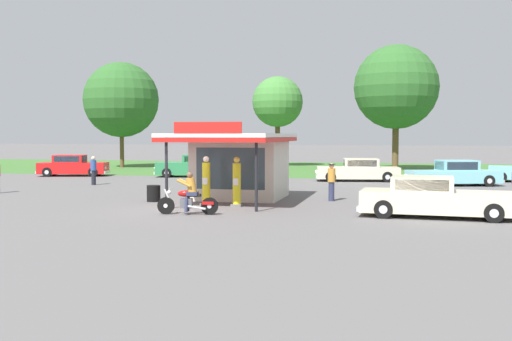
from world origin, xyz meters
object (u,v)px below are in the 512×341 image
Objects in this scene: featured_classic_sedan at (435,199)px; parked_car_second_row_spare at (195,167)px; bystander_standing_back_lot at (93,170)px; parked_car_back_row_far_left at (454,174)px; parked_car_back_row_right at (73,166)px; motorcycle_with_rider at (189,197)px; bystander_admiring_sedan at (332,181)px; gas_pump_offside at (237,184)px; parked_car_back_row_centre_left at (358,171)px; spare_tire_stack at (154,193)px; bystander_leaning_by_kiosk at (265,173)px; gas_pump_nearside at (206,183)px.

parked_car_second_row_spare is at bearing 130.29° from featured_classic_sedan.
parked_car_back_row_far_left is at bearing 12.01° from bystander_standing_back_lot.
parked_car_back_row_right is at bearing 127.77° from bystander_standing_back_lot.
motorcycle_with_rider is 0.44× the size of parked_car_back_row_right.
parked_car_second_row_spare is at bearing 129.45° from bystander_admiring_sedan.
parked_car_back_row_far_left is 3.34× the size of bystander_admiring_sedan.
gas_pump_offside is 0.37× the size of parked_car_second_row_spare.
parked_car_second_row_spare is 3.29× the size of bystander_standing_back_lot.
parked_car_back_row_centre_left reaches higher than spare_tire_stack.
parked_car_second_row_spare is 8.92m from parked_car_back_row_right.
bystander_leaning_by_kiosk is at bearing 132.27° from featured_classic_sedan.
spare_tire_stack is (-2.74, 0.91, -0.59)m from gas_pump_nearside.
parked_car_back_row_far_left is 3.27× the size of bystander_leaning_by_kiosk.
spare_tire_stack is at bearing 128.15° from motorcycle_with_rider.
gas_pump_offside is at bearing -140.75° from bystander_admiring_sedan.
bystander_leaning_by_kiosk is at bearing -120.12° from parked_car_back_row_centre_left.
parked_car_second_row_spare is (-15.20, 17.93, 0.05)m from featured_classic_sedan.
bystander_admiring_sedan is (4.66, 5.84, 0.25)m from motorcycle_with_rider.
parked_car_back_row_right is 18.85m from spare_tire_stack.
motorcycle_with_rider is at bearing -71.72° from parked_car_second_row_spare.
parked_car_back_row_far_left reaches higher than spare_tire_stack.
parked_car_second_row_spare reaches higher than parked_car_back_row_far_left.
parked_car_back_row_right is at bearing 144.97° from featured_classic_sedan.
parked_car_back_row_centre_left is 7.71× the size of spare_tire_stack.
parked_car_back_row_far_left is at bearing -11.49° from parked_car_second_row_spare.
bystander_leaning_by_kiosk reaches higher than parked_car_back_row_centre_left.
bystander_leaning_by_kiosk reaches higher than parked_car_back_row_far_left.
gas_pump_offside is 0.36× the size of featured_classic_sedan.
gas_pump_offside is at bearing -126.86° from parked_car_back_row_far_left.
bystander_leaning_by_kiosk is (0.90, 7.41, -0.04)m from gas_pump_nearside.
motorcycle_with_rider is 10.34m from bystander_leaning_by_kiosk.
bystander_admiring_sedan is (11.01, -13.38, 0.19)m from parked_car_second_row_spare.
motorcycle_with_rider is at bearing -171.70° from featured_classic_sedan.
parked_car_back_row_right is 23.38m from bystander_admiring_sedan.
motorcycle_with_rider is at bearing -124.20° from parked_car_back_row_far_left.
motorcycle_with_rider reaches higher than spare_tire_stack.
gas_pump_nearside reaches higher than parked_car_back_row_right.
parked_car_back_row_right is at bearing -173.16° from parked_car_second_row_spare.
parked_car_back_row_centre_left is at bearing 88.06° from bystander_admiring_sedan.
parked_car_back_row_right is at bearing 130.42° from spare_tire_stack.
gas_pump_offside is 13.89m from bystander_standing_back_lot.
parked_car_back_row_right is (-20.28, 0.22, 0.04)m from parked_car_back_row_centre_left.
bystander_standing_back_lot reaches higher than parked_car_back_row_far_left.
bystander_leaning_by_kiosk reaches higher than motorcycle_with_rider.
gas_pump_nearside is 0.91× the size of motorcycle_with_rider.
parked_car_back_row_right reaches higher than parked_car_back_row_far_left.
parked_car_back_row_centre_left is 16.39m from bystander_standing_back_lot.
gas_pump_offside reaches higher than parked_car_back_row_centre_left.
gas_pump_nearside is 16.89m from parked_car_back_row_far_left.
bystander_standing_back_lot is at bearing -156.35° from parked_car_back_row_centre_left.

